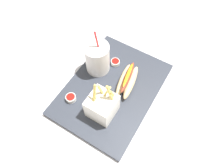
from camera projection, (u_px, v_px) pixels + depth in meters
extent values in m
cube|color=silver|center=(112.00, 91.00, 0.88)|extent=(2.40, 2.40, 0.02)
cube|color=#2D333D|center=(112.00, 89.00, 0.86)|extent=(0.45, 0.33, 0.02)
cylinder|color=white|center=(97.00, 59.00, 0.85)|extent=(0.10, 0.10, 0.12)
cylinder|color=white|center=(96.00, 48.00, 0.79)|extent=(0.10, 0.10, 0.01)
cylinder|color=red|center=(97.00, 40.00, 0.76)|extent=(0.01, 0.02, 0.08)
cube|color=white|center=(102.00, 106.00, 0.76)|extent=(0.09, 0.09, 0.10)
cube|color=#E5C660|center=(107.00, 92.00, 0.71)|extent=(0.02, 0.03, 0.07)
cube|color=#E5C660|center=(111.00, 95.00, 0.70)|extent=(0.01, 0.04, 0.09)
cube|color=#E5C660|center=(113.00, 94.00, 0.71)|extent=(0.03, 0.01, 0.06)
cube|color=#E5C660|center=(94.00, 97.00, 0.72)|extent=(0.02, 0.02, 0.06)
cube|color=#E5C660|center=(94.00, 94.00, 0.70)|extent=(0.03, 0.01, 0.08)
cube|color=#E5C660|center=(101.00, 90.00, 0.72)|extent=(0.02, 0.02, 0.06)
ellipsoid|color=#E5C689|center=(131.00, 82.00, 0.84)|extent=(0.16, 0.06, 0.04)
ellipsoid|color=#E5C689|center=(123.00, 80.00, 0.85)|extent=(0.16, 0.06, 0.04)
ellipsoid|color=brown|center=(128.00, 77.00, 0.82)|extent=(0.15, 0.05, 0.02)
ellipsoid|color=gold|center=(128.00, 75.00, 0.81)|extent=(0.11, 0.03, 0.01)
cylinder|color=white|center=(71.00, 98.00, 0.82)|extent=(0.04, 0.04, 0.02)
cylinder|color=#B2140F|center=(71.00, 97.00, 0.81)|extent=(0.03, 0.03, 0.01)
cylinder|color=white|center=(115.00, 62.00, 0.91)|extent=(0.04, 0.04, 0.02)
cylinder|color=#B2140F|center=(115.00, 61.00, 0.90)|extent=(0.03, 0.03, 0.01)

